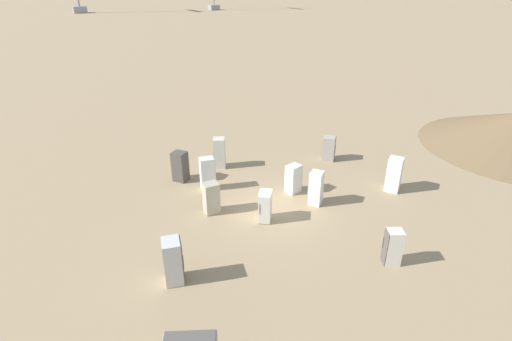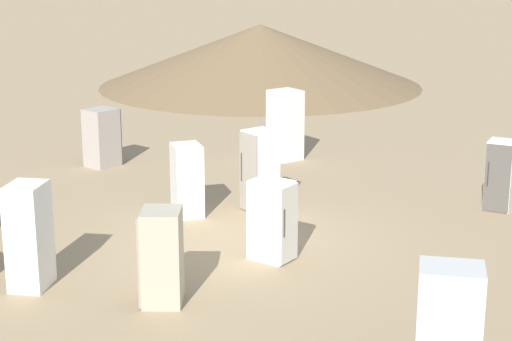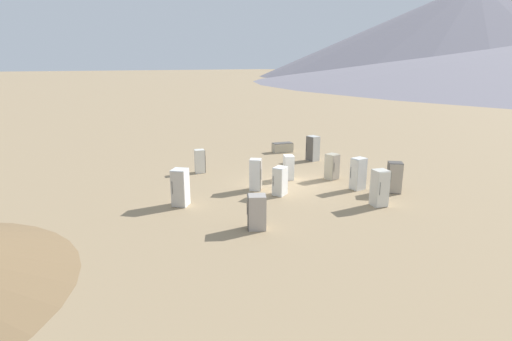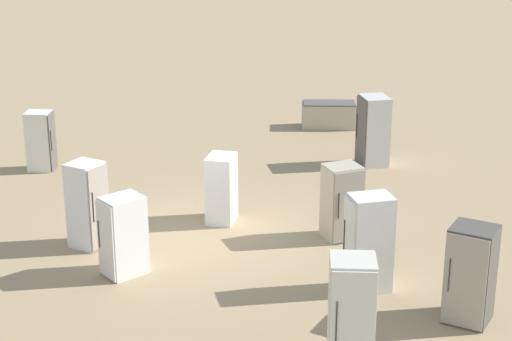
{
  "view_description": "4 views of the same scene",
  "coord_description": "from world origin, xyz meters",
  "views": [
    {
      "loc": [
        -14.19,
        8.36,
        10.27
      ],
      "look_at": [
        0.98,
        0.29,
        1.8
      ],
      "focal_mm": 28.0,
      "sensor_mm": 36.0,
      "label": 1
    },
    {
      "loc": [
        0.01,
        15.23,
        5.61
      ],
      "look_at": [
        -0.31,
        0.47,
        1.62
      ],
      "focal_mm": 60.0,
      "sensor_mm": 36.0,
      "label": 2
    },
    {
      "loc": [
        14.66,
        -17.1,
        6.7
      ],
      "look_at": [
        -1.29,
        -1.41,
        0.79
      ],
      "focal_mm": 28.0,
      "sensor_mm": 36.0,
      "label": 3
    },
    {
      "loc": [
        15.33,
        -5.59,
        7.04
      ],
      "look_at": [
        0.72,
        0.88,
        1.52
      ],
      "focal_mm": 60.0,
      "sensor_mm": 36.0,
      "label": 4
    }
  ],
  "objects": [
    {
      "name": "ground_plane",
      "position": [
        0.0,
        0.0,
        0.0
      ],
      "size": [
        1000.0,
        1000.0,
        0.0
      ],
      "primitive_type": "plane",
      "color": "#9E8460"
    },
    {
      "name": "discarded_fridge_9",
      "position": [
        5.13,
        2.79,
        0.84
      ],
      "size": [
        0.99,
        0.99,
        1.67
      ],
      "rotation": [
        0.0,
        0.0,
        3.79
      ],
      "color": "#4C4742",
      "rests_on": "ground_plane"
    },
    {
      "name": "discarded_fridge_1",
      "position": [
        -6.06,
        6.24,
        0.37
      ],
      "size": [
        1.36,
        1.76,
        0.75
      ],
      "rotation": [
        0.0,
        0.0,
        5.84
      ],
      "color": "#B2A88E",
      "rests_on": "ground_plane"
    },
    {
      "name": "discarded_fridge_3",
      "position": [
        -1.22,
        -6.68,
        0.92
      ],
      "size": [
        1.01,
        1.02,
        1.84
      ],
      "rotation": [
        0.0,
        0.0,
        3.74
      ],
      "color": "white",
      "rests_on": "ground_plane"
    },
    {
      "name": "discarded_fridge_5",
      "position": [
        3.47,
        1.84,
        0.89
      ],
      "size": [
        0.69,
        0.85,
        1.79
      ],
      "rotation": [
        0.0,
        0.0,
        2.96
      ],
      "color": "white",
      "rests_on": "ground_plane"
    },
    {
      "name": "discarded_fridge_0",
      "position": [
        -5.58,
        -2.24,
        0.75
      ],
      "size": [
        0.78,
        0.82,
        1.51
      ],
      "rotation": [
        0.0,
        0.0,
        5.8
      ],
      "color": "silver",
      "rests_on": "ground_plane"
    },
    {
      "name": "discarded_fridge_7",
      "position": [
        5.65,
        0.23,
        0.91
      ],
      "size": [
        0.91,
        0.9,
        1.82
      ],
      "rotation": [
        0.0,
        0.0,
        4.24
      ],
      "color": "beige",
      "rests_on": "ground_plane"
    },
    {
      "name": "discarded_fridge_10",
      "position": [
        -0.44,
        -2.27,
        0.88
      ],
      "size": [
        0.87,
        0.86,
        1.75
      ],
      "rotation": [
        0.0,
        0.0,
        5.36
      ],
      "color": "white",
      "rests_on": "ground_plane"
    },
    {
      "name": "discarded_fridge_6",
      "position": [
        1.24,
        2.56,
        0.78
      ],
      "size": [
        0.68,
        0.72,
        1.55
      ],
      "rotation": [
        0.0,
        0.0,
        4.67
      ],
      "color": "#B2A88E",
      "rests_on": "ground_plane"
    },
    {
      "name": "mountain_ridge_1",
      "position": [
        -74.81,
        253.29,
        27.09
      ],
      "size": [
        256.01,
        256.01,
        54.17
      ],
      "color": "gray",
      "rests_on": "ground_plane"
    },
    {
      "name": "discarded_fridge_11",
      "position": [
        3.47,
        -6.06,
        0.74
      ],
      "size": [
        0.99,
        1.0,
        1.49
      ],
      "rotation": [
        0.0,
        0.0,
        2.43
      ],
      "color": "#A89E93",
      "rests_on": "ground_plane"
    },
    {
      "name": "discarded_fridge_2",
      "position": [
        -0.59,
        0.66,
        0.74
      ],
      "size": [
        0.93,
        0.88,
        1.47
      ],
      "rotation": [
        0.0,
        0.0,
        0.93
      ],
      "color": "white",
      "rests_on": "ground_plane"
    },
    {
      "name": "discarded_fridge_8",
      "position": [
        -2.58,
        5.6,
        0.9
      ],
      "size": [
        0.91,
        0.83,
        1.79
      ],
      "rotation": [
        0.0,
        0.0,
        2.92
      ],
      "color": "silver",
      "rests_on": "ground_plane"
    },
    {
      "name": "discarded_fridge_4",
      "position": [
        1.09,
        -1.97,
        0.76
      ],
      "size": [
        0.75,
        0.88,
        1.52
      ],
      "rotation": [
        0.0,
        0.0,
        3.42
      ],
      "color": "white",
      "rests_on": "ground_plane"
    }
  ]
}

